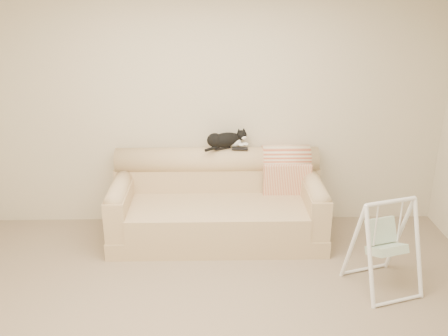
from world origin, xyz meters
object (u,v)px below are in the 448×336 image
(sofa, at_px, (217,205))
(baby_swing, at_px, (385,244))
(remote_a, at_px, (222,148))
(remote_b, at_px, (240,149))
(tuxedo_cat, at_px, (226,140))

(sofa, height_order, baby_swing, sofa)
(sofa, distance_m, remote_a, 0.60)
(remote_a, bearing_deg, remote_b, -7.77)
(sofa, height_order, tuxedo_cat, tuxedo_cat)
(baby_swing, bearing_deg, remote_a, 139.04)
(remote_b, relative_size, baby_swing, 0.20)
(remote_a, height_order, baby_swing, remote_a)
(remote_b, distance_m, tuxedo_cat, 0.18)
(baby_swing, bearing_deg, sofa, 145.71)
(sofa, xyz_separation_m, baby_swing, (1.45, -0.99, 0.07))
(remote_a, distance_m, tuxedo_cat, 0.09)
(remote_a, xyz_separation_m, tuxedo_cat, (0.04, 0.01, 0.09))
(tuxedo_cat, bearing_deg, remote_b, -13.43)
(tuxedo_cat, distance_m, baby_swing, 1.91)
(remote_b, bearing_deg, tuxedo_cat, 166.57)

